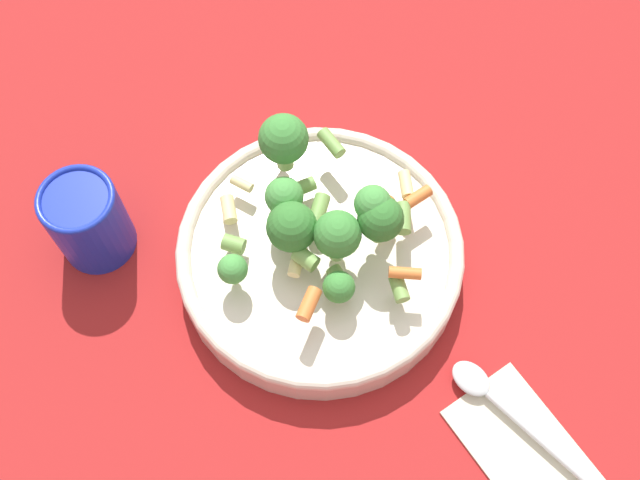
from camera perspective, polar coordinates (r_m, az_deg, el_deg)
The scene contains 6 objects.
ground_plane at distance 0.70m, azimuth 0.00°, elevation -1.79°, with size 3.00×3.00×0.00m, color maroon.
bowl at distance 0.68m, azimuth 0.00°, elevation -1.07°, with size 0.26×0.26×0.04m.
pasta_salad at distance 0.64m, azimuth -0.18°, elevation 2.26°, with size 0.19×0.19×0.08m.
cup at distance 0.70m, azimuth -17.28°, elevation 1.46°, with size 0.07×0.07×0.09m.
napkin at distance 0.67m, azimuth 15.10°, elevation -14.88°, with size 0.14×0.13×0.01m.
spoon at distance 0.66m, azimuth 13.75°, elevation -12.23°, with size 0.13×0.13×0.01m.
Camera 1 is at (-0.29, 0.01, 0.64)m, focal length 42.00 mm.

